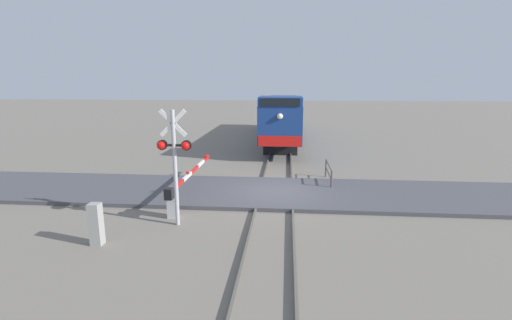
{
  "coord_description": "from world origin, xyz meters",
  "views": [
    {
      "loc": [
        0.43,
        -15.53,
        4.98
      ],
      "look_at": [
        -1.01,
        1.18,
        1.31
      ],
      "focal_mm": 25.33,
      "sensor_mm": 36.0,
      "label": 1
    }
  ],
  "objects": [
    {
      "name": "rail_track_left",
      "position": [
        -0.72,
        0.0,
        0.07
      ],
      "size": [
        0.08,
        80.0,
        0.15
      ],
      "primitive_type": "cube",
      "color": "#59544C",
      "rests_on": "ground_plane"
    },
    {
      "name": "utility_cabinet",
      "position": [
        -5.38,
        -5.57,
        0.67
      ],
      "size": [
        0.35,
        0.33,
        1.34
      ],
      "primitive_type": "cube",
      "color": "#999993",
      "rests_on": "ground_plane"
    },
    {
      "name": "ground_plane",
      "position": [
        0.0,
        0.0,
        0.0
      ],
      "size": [
        160.0,
        160.0,
        0.0
      ],
      "primitive_type": "plane",
      "color": "slate"
    },
    {
      "name": "rail_track_right",
      "position": [
        0.72,
        0.0,
        0.07
      ],
      "size": [
        0.08,
        80.0,
        0.15
      ],
      "primitive_type": "cube",
      "color": "#59544C",
      "rests_on": "ground_plane"
    },
    {
      "name": "crossing_signal",
      "position": [
        -3.37,
        -3.82,
        2.54
      ],
      "size": [
        1.18,
        0.33,
        4.08
      ],
      "color": "#ADADB2",
      "rests_on": "ground_plane"
    },
    {
      "name": "guard_railing",
      "position": [
        2.53,
        2.05,
        0.62
      ],
      "size": [
        0.08,
        2.51,
        0.95
      ],
      "color": "#4C4742",
      "rests_on": "ground_plane"
    },
    {
      "name": "crossing_gate",
      "position": [
        -3.73,
        -2.13,
        0.79
      ],
      "size": [
        0.36,
        6.81,
        1.25
      ],
      "color": "silver",
      "rests_on": "ground_plane"
    },
    {
      "name": "road_surface",
      "position": [
        0.0,
        0.0,
        0.08
      ],
      "size": [
        36.0,
        4.61,
        0.16
      ],
      "primitive_type": "cube",
      "color": "#47474C",
      "rests_on": "ground_plane"
    },
    {
      "name": "locomotive",
      "position": [
        0.0,
        15.2,
        2.11
      ],
      "size": [
        2.76,
        18.68,
        4.03
      ],
      "color": "black",
      "rests_on": "ground_plane"
    }
  ]
}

